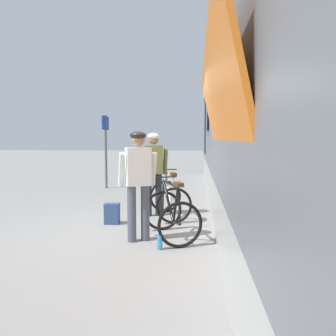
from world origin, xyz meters
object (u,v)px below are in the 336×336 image
Objects in this scene: bicycle_near_black at (171,214)px; backpack_on_platform at (112,214)px; train_car at (317,117)px; platform_sign_post at (106,139)px; cyclist_far_in_olive at (153,167)px; cyclist_near_in_white at (138,176)px; bicycle_far_silver at (170,199)px; water_bottle_near_the_bikes at (160,242)px.

bicycle_near_black reaches higher than backpack_on_platform.
train_car is 8.22× the size of platform_sign_post.
train_car is 3.32m from cyclist_far_in_olive.
cyclist_near_in_white is at bearing -160.94° from bicycle_near_black.
bicycle_near_black is at bearing -35.57° from backpack_on_platform.
cyclist_far_in_olive is 1.34m from backpack_on_platform.
bicycle_near_black is 1.03× the size of bicycle_far_silver.
bicycle_far_silver is (0.37, 1.60, -0.65)m from cyclist_near_in_white.
backpack_on_platform is 4.91m from platform_sign_post.
water_bottle_near_the_bikes is (1.08, -1.39, -0.09)m from backpack_on_platform.
backpack_on_platform is at bearing 145.54° from bicycle_near_black.
train_car is 88.71× the size of water_bottle_near_the_bikes.
cyclist_far_in_olive is 7.92× the size of water_bottle_near_the_bikes.
water_bottle_near_the_bikes is (-2.33, -0.45, -1.85)m from train_car.
platform_sign_post is (-2.43, 3.90, 1.22)m from bicycle_far_silver.
bicycle_near_black is at bearing 177.04° from train_car.
water_bottle_near_the_bikes is 0.09× the size of platform_sign_post.
bicycle_near_black reaches higher than water_bottle_near_the_bikes.
cyclist_near_in_white is 5.90m from platform_sign_post.
train_car is at bearing 10.97° from water_bottle_near_the_bikes.
train_car is 11.20× the size of cyclist_far_in_olive.
train_car is at bearing -16.49° from backpack_on_platform.
cyclist_near_in_white is 1.45× the size of bicycle_far_silver.
backpack_on_platform is (-0.71, -0.75, -0.85)m from cyclist_far_in_olive.
platform_sign_post is (-1.36, 4.50, 1.42)m from backpack_on_platform.
platform_sign_post is (-2.57, 5.32, 1.22)m from bicycle_near_black.
backpack_on_platform is 1.77m from water_bottle_near_the_bikes.
train_car is 2.87m from cyclist_near_in_white.
backpack_on_platform is at bearing 124.87° from cyclist_near_in_white.
bicycle_near_black and bicycle_far_silver have the same top height.
bicycle_near_black is at bearing 19.06° from cyclist_near_in_white.
bicycle_near_black is at bearing -72.62° from cyclist_far_in_olive.
train_car is 7.25m from platform_sign_post.
water_bottle_near_the_bikes is at bearing -80.11° from cyclist_far_in_olive.
cyclist_near_in_white is at bearing -69.47° from platform_sign_post.
cyclist_near_in_white is 1.77m from bicycle_far_silver.
cyclist_near_in_white is 1.41× the size of bicycle_near_black.
water_bottle_near_the_bikes is (0.39, -0.39, -0.94)m from cyclist_near_in_white.
train_car reaches higher than backpack_on_platform.
backpack_on_platform is (-1.06, -0.60, -0.20)m from bicycle_far_silver.
bicycle_far_silver is 4.75m from platform_sign_post.
cyclist_far_in_olive is 2.37m from water_bottle_near_the_bikes.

